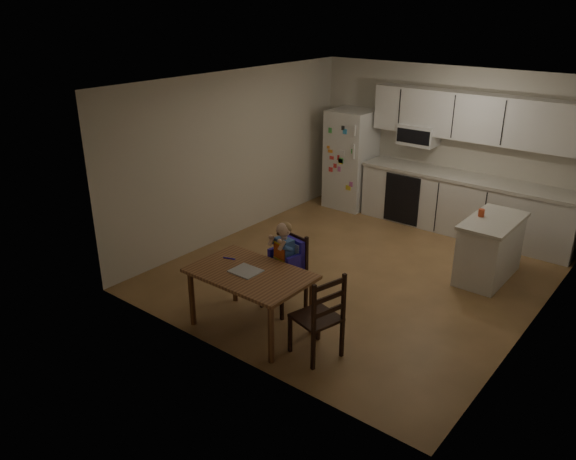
# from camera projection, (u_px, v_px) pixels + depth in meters

# --- Properties ---
(room) EXTENTS (4.52, 5.01, 2.51)m
(room) POSITION_uv_depth(u_px,v_px,m) (382.00, 175.00, 7.51)
(room) COLOR brown
(room) RESTS_ON ground
(refrigerator) EXTENTS (0.72, 0.70, 1.70)m
(refrigerator) POSITION_uv_depth(u_px,v_px,m) (351.00, 159.00, 9.77)
(refrigerator) COLOR silver
(refrigerator) RESTS_ON ground
(kitchen_run) EXTENTS (3.37, 0.62, 2.15)m
(kitchen_run) POSITION_uv_depth(u_px,v_px,m) (467.00, 178.00, 8.64)
(kitchen_run) COLOR silver
(kitchen_run) RESTS_ON ground
(kitchen_island) EXTENTS (0.58, 1.12, 0.82)m
(kitchen_island) POSITION_uv_depth(u_px,v_px,m) (490.00, 248.00, 7.32)
(kitchen_island) COLOR silver
(kitchen_island) RESTS_ON ground
(red_cup) EXTENTS (0.08, 0.08, 0.10)m
(red_cup) POSITION_uv_depth(u_px,v_px,m) (481.00, 213.00, 7.25)
(red_cup) COLOR #D04620
(red_cup) RESTS_ON kitchen_island
(dining_table) EXTENTS (1.31, 0.84, 0.70)m
(dining_table) POSITION_uv_depth(u_px,v_px,m) (250.00, 280.00, 6.08)
(dining_table) COLOR brown
(dining_table) RESTS_ON ground
(napkin) EXTENTS (0.31, 0.27, 0.01)m
(napkin) POSITION_uv_depth(u_px,v_px,m) (246.00, 271.00, 6.06)
(napkin) COLOR #B7B7BC
(napkin) RESTS_ON dining_table
(toddler_spoon) EXTENTS (0.12, 0.06, 0.02)m
(toddler_spoon) POSITION_uv_depth(u_px,v_px,m) (228.00, 258.00, 6.35)
(toddler_spoon) COLOR #2E21C5
(toddler_spoon) RESTS_ON dining_table
(chair_booster) EXTENTS (0.48, 0.48, 1.10)m
(chair_booster) POSITION_uv_depth(u_px,v_px,m) (287.00, 257.00, 6.50)
(chair_booster) COLOR black
(chair_booster) RESTS_ON ground
(chair_side) EXTENTS (0.51, 0.51, 0.95)m
(chair_side) POSITION_uv_depth(u_px,v_px,m) (322.00, 313.00, 5.58)
(chair_side) COLOR black
(chair_side) RESTS_ON ground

